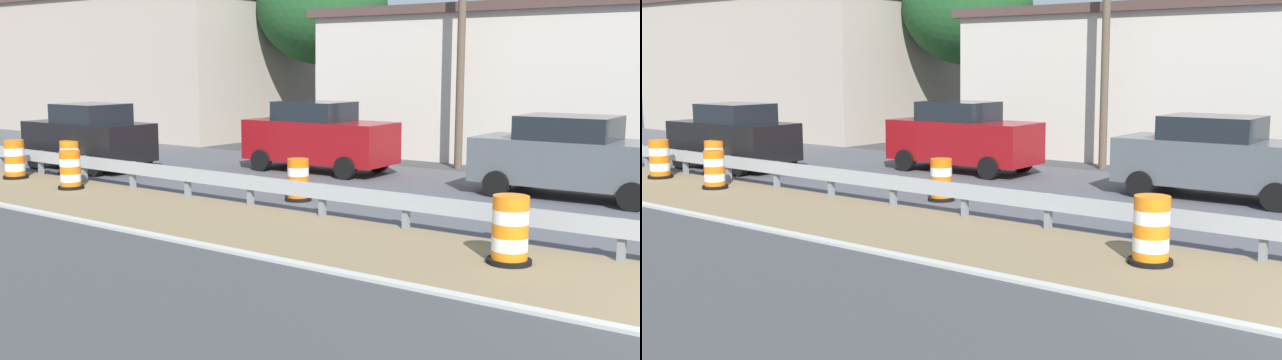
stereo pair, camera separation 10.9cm
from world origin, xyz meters
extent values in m
cube|color=slate|center=(2.09, 2.74, 0.35)|extent=(0.12, 0.12, 0.70)
cube|color=slate|center=(2.09, 4.76, 0.35)|extent=(0.12, 0.12, 0.70)
cube|color=slate|center=(2.09, 6.78, 0.35)|extent=(0.12, 0.12, 0.70)
cube|color=slate|center=(2.09, 8.80, 0.35)|extent=(0.12, 0.12, 0.70)
cube|color=slate|center=(2.09, 10.83, 0.35)|extent=(0.12, 0.12, 0.70)
cube|color=slate|center=(2.09, 12.85, 0.35)|extent=(0.12, 0.12, 0.70)
cube|color=slate|center=(2.09, 14.87, 0.35)|extent=(0.12, 0.12, 0.70)
cube|color=slate|center=(2.09, 16.89, 0.35)|extent=(0.12, 0.12, 0.70)
cube|color=slate|center=(2.09, 18.91, 0.35)|extent=(0.12, 0.12, 0.70)
cube|color=slate|center=(2.09, 20.93, 0.35)|extent=(0.12, 0.12, 0.70)
cylinder|color=orange|center=(0.84, 4.14, 0.11)|extent=(0.58, 0.58, 0.22)
cylinder|color=white|center=(0.84, 4.14, 0.33)|extent=(0.58, 0.58, 0.22)
cylinder|color=orange|center=(0.84, 4.14, 0.55)|extent=(0.58, 0.58, 0.22)
cylinder|color=white|center=(0.84, 4.14, 0.77)|extent=(0.58, 0.58, 0.22)
cylinder|color=orange|center=(0.84, 4.14, 1.00)|extent=(0.58, 0.58, 0.22)
cylinder|color=black|center=(0.84, 4.14, 0.04)|extent=(0.72, 0.72, 0.08)
cylinder|color=orange|center=(3.27, 10.39, 0.10)|extent=(0.50, 0.50, 0.20)
cylinder|color=white|center=(3.27, 10.39, 0.30)|extent=(0.50, 0.50, 0.20)
cylinder|color=orange|center=(3.27, 10.39, 0.49)|extent=(0.50, 0.50, 0.20)
cylinder|color=white|center=(3.27, 10.39, 0.69)|extent=(0.50, 0.50, 0.20)
cylinder|color=orange|center=(3.27, 10.39, 0.89)|extent=(0.50, 0.50, 0.20)
cylinder|color=black|center=(3.27, 10.39, 0.04)|extent=(0.63, 0.63, 0.08)
cylinder|color=orange|center=(1.10, 16.11, 0.10)|extent=(0.52, 0.52, 0.20)
cylinder|color=white|center=(1.10, 16.11, 0.29)|extent=(0.52, 0.52, 0.20)
cylinder|color=orange|center=(1.10, 16.11, 0.49)|extent=(0.52, 0.52, 0.20)
cylinder|color=white|center=(1.10, 16.11, 0.69)|extent=(0.52, 0.52, 0.20)
cylinder|color=orange|center=(1.10, 16.11, 0.88)|extent=(0.52, 0.52, 0.20)
cylinder|color=black|center=(1.10, 16.11, 0.04)|extent=(0.64, 0.64, 0.08)
cylinder|color=orange|center=(1.26, 18.89, 0.11)|extent=(0.54, 0.54, 0.21)
cylinder|color=white|center=(1.26, 18.89, 0.32)|extent=(0.54, 0.54, 0.21)
cylinder|color=orange|center=(1.26, 18.89, 0.54)|extent=(0.54, 0.54, 0.21)
cylinder|color=white|center=(1.26, 18.89, 0.75)|extent=(0.54, 0.54, 0.21)
cylinder|color=orange|center=(1.26, 18.89, 0.96)|extent=(0.54, 0.54, 0.21)
cylinder|color=black|center=(1.26, 18.89, 0.04)|extent=(0.67, 0.67, 0.08)
cylinder|color=orange|center=(2.70, 18.35, 0.10)|extent=(0.59, 0.59, 0.19)
cylinder|color=white|center=(2.70, 18.35, 0.29)|extent=(0.59, 0.59, 0.19)
cylinder|color=orange|center=(2.70, 18.35, 0.48)|extent=(0.59, 0.59, 0.19)
cylinder|color=white|center=(2.70, 18.35, 0.68)|extent=(0.59, 0.59, 0.19)
cylinder|color=orange|center=(2.70, 18.35, 0.87)|extent=(0.59, 0.59, 0.19)
cylinder|color=black|center=(2.70, 18.35, 0.04)|extent=(0.73, 0.73, 0.08)
cube|color=black|center=(3.67, 18.79, 0.88)|extent=(1.95, 4.15, 1.11)
cube|color=black|center=(3.68, 18.63, 1.71)|extent=(1.70, 1.94, 0.56)
cylinder|color=black|center=(2.71, 20.12, 0.32)|extent=(0.24, 0.65, 0.64)
cylinder|color=black|center=(4.54, 20.17, 0.32)|extent=(0.24, 0.65, 0.64)
cylinder|color=black|center=(2.80, 17.41, 0.32)|extent=(0.24, 0.65, 0.64)
cylinder|color=black|center=(4.63, 17.47, 0.32)|extent=(0.24, 0.65, 0.64)
cube|color=#4C5156|center=(7.51, 5.36, 0.86)|extent=(2.06, 4.76, 1.08)
cube|color=black|center=(7.50, 5.55, 1.68)|extent=(1.79, 2.21, 0.56)
cylinder|color=black|center=(6.59, 3.78, 0.32)|extent=(0.24, 0.65, 0.64)
cylinder|color=black|center=(8.42, 6.94, 0.32)|extent=(0.24, 0.65, 0.64)
cylinder|color=black|center=(6.50, 6.88, 0.32)|extent=(0.24, 0.65, 0.64)
cube|color=maroon|center=(7.45, 12.92, 0.91)|extent=(1.96, 4.57, 1.19)
cube|color=black|center=(7.45, 13.10, 1.79)|extent=(1.69, 2.13, 0.56)
cylinder|color=black|center=(8.40, 11.46, 0.32)|extent=(0.24, 0.65, 0.64)
cylinder|color=black|center=(6.61, 11.40, 0.32)|extent=(0.24, 0.65, 0.64)
cylinder|color=black|center=(8.30, 14.44, 0.32)|extent=(0.24, 0.65, 0.64)
cylinder|color=black|center=(6.50, 14.37, 0.32)|extent=(0.24, 0.65, 0.64)
cube|color=beige|center=(15.74, 9.73, 2.38)|extent=(8.63, 12.70, 4.76)
cube|color=#4C3833|center=(15.74, 9.73, 4.91)|extent=(8.97, 13.21, 0.30)
cube|color=#AD9E8E|center=(13.61, 27.56, 2.98)|extent=(7.30, 14.07, 5.97)
cylinder|color=brown|center=(10.47, 9.91, 4.61)|extent=(0.24, 0.24, 9.23)
cylinder|color=brown|center=(14.90, 18.39, 1.69)|extent=(0.36, 0.36, 3.38)
ellipsoid|color=#1E4C23|center=(14.90, 18.39, 5.52)|extent=(5.34, 5.34, 4.80)
camera|label=1|loc=(-10.54, -0.62, 3.19)|focal=43.03mm
camera|label=2|loc=(-10.48, -0.70, 3.19)|focal=43.03mm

